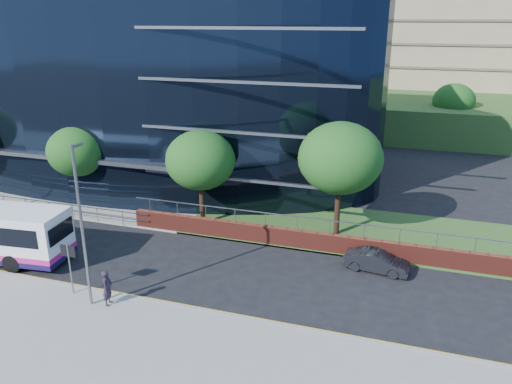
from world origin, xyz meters
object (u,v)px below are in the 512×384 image
(streetlight_east, at_px, (82,223))
(parked_car, at_px, (377,261))
(tree_far_c, at_px, (200,160))
(tree_dist_e, at_px, (454,101))
(street_sign, at_px, (69,257))
(pedestrian, at_px, (107,288))
(tree_far_b, at_px, (77,151))
(tree_far_d, at_px, (340,158))

(streetlight_east, relative_size, parked_car, 2.24)
(tree_far_c, height_order, tree_dist_e, same)
(street_sign, bearing_deg, tree_far_c, 76.71)
(tree_far_c, distance_m, tree_dist_e, 35.36)
(pedestrian, bearing_deg, tree_far_b, 29.06)
(tree_dist_e, xyz_separation_m, parked_car, (-5.05, -34.18, -3.95))
(street_sign, relative_size, tree_far_c, 0.43)
(tree_far_c, height_order, streetlight_east, streetlight_east)
(tree_far_b, bearing_deg, pedestrian, -49.36)
(tree_dist_e, bearing_deg, parked_car, -98.41)
(parked_car, bearing_deg, streetlight_east, 128.82)
(street_sign, relative_size, tree_far_b, 0.46)
(street_sign, height_order, tree_far_b, tree_far_b)
(streetlight_east, xyz_separation_m, pedestrian, (0.82, 0.23, -3.38))
(parked_car, height_order, pedestrian, pedestrian)
(tree_far_b, relative_size, tree_far_c, 0.93)
(streetlight_east, bearing_deg, tree_far_c, 84.89)
(tree_dist_e, xyz_separation_m, pedestrian, (-17.18, -41.94, -3.48))
(tree_far_b, height_order, pedestrian, tree_far_b)
(parked_car, xyz_separation_m, pedestrian, (-12.12, -7.76, 0.47))
(tree_far_b, height_order, parked_car, tree_far_b)
(tree_far_d, distance_m, pedestrian, 15.62)
(tree_far_c, xyz_separation_m, streetlight_east, (-1.00, -11.17, -0.10))
(tree_far_c, bearing_deg, tree_dist_e, 61.26)
(tree_dist_e, bearing_deg, street_sign, -115.12)
(street_sign, distance_m, pedestrian, 2.59)
(tree_far_b, distance_m, streetlight_east, 14.74)
(street_sign, xyz_separation_m, tree_far_b, (-7.50, 11.09, 2.06))
(tree_far_d, bearing_deg, pedestrian, -127.54)
(parked_car, bearing_deg, tree_far_c, 82.22)
(tree_far_d, bearing_deg, street_sign, -134.78)
(tree_far_b, relative_size, streetlight_east, 0.76)
(tree_dist_e, bearing_deg, pedestrian, -112.27)
(tree_far_c, distance_m, pedestrian, 11.48)
(tree_dist_e, relative_size, parked_car, 1.82)
(street_sign, bearing_deg, pedestrian, -8.69)
(street_sign, height_order, tree_far_d, tree_far_d)
(tree_dist_e, bearing_deg, tree_far_d, -104.93)
(tree_dist_e, bearing_deg, streetlight_east, -113.11)
(parked_car, bearing_deg, tree_dist_e, -1.29)
(street_sign, bearing_deg, parked_car, 27.15)
(tree_far_b, xyz_separation_m, streetlight_east, (9.00, -11.67, 0.23))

